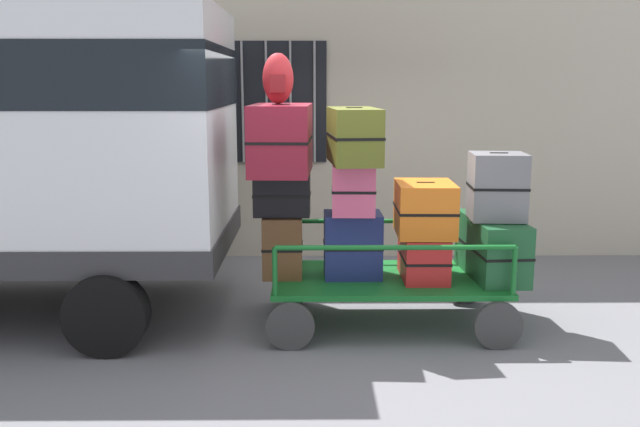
# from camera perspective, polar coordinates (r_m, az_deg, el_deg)

# --- Properties ---
(ground_plane) EXTENTS (40.00, 40.00, 0.00)m
(ground_plane) POSITION_cam_1_polar(r_m,az_deg,el_deg) (6.53, 1.49, -9.12)
(ground_plane) COLOR slate
(building_wall) EXTENTS (12.00, 0.38, 5.00)m
(building_wall) POSITION_cam_1_polar(r_m,az_deg,el_deg) (8.76, 0.93, 12.66)
(building_wall) COLOR #BCB29E
(building_wall) RESTS_ON ground
(luggage_cart) EXTENTS (2.19, 1.28, 0.47)m
(luggage_cart) POSITION_cam_1_polar(r_m,az_deg,el_deg) (6.38, 5.69, -6.03)
(luggage_cart) COLOR #146023
(luggage_cart) RESTS_ON ground
(cart_railing) EXTENTS (2.07, 1.14, 0.44)m
(cart_railing) POSITION_cam_1_polar(r_m,az_deg,el_deg) (6.26, 5.76, -2.20)
(cart_railing) COLOR #146023
(cart_railing) RESTS_ON luggage_cart
(suitcase_left_bottom) EXTENTS (0.37, 0.39, 0.58)m
(suitcase_left_bottom) POSITION_cam_1_polar(r_m,az_deg,el_deg) (6.28, -3.18, -2.77)
(suitcase_left_bottom) COLOR brown
(suitcase_left_bottom) RESTS_ON luggage_cart
(suitcase_left_middle) EXTENTS (0.53, 0.29, 0.40)m
(suitcase_left_middle) POSITION_cam_1_polar(r_m,az_deg,el_deg) (6.18, -3.22, 1.60)
(suitcase_left_middle) COLOR black
(suitcase_left_middle) RESTS_ON suitcase_left_bottom
(suitcase_left_top) EXTENTS (0.57, 1.00, 0.62)m
(suitcase_left_top) POSITION_cam_1_polar(r_m,az_deg,el_deg) (6.11, -3.28, 6.30)
(suitcase_left_top) COLOR maroon
(suitcase_left_top) RESTS_ON suitcase_left_middle
(suitcase_midleft_bottom) EXTENTS (0.54, 0.42, 0.61)m
(suitcase_midleft_bottom) POSITION_cam_1_polar(r_m,az_deg,el_deg) (6.27, 2.77, -2.65)
(suitcase_midleft_bottom) COLOR navy
(suitcase_midleft_bottom) RESTS_ON luggage_cart
(suitcase_midleft_middle) EXTENTS (0.41, 0.54, 0.46)m
(suitcase_midleft_middle) POSITION_cam_1_polar(r_m,az_deg,el_deg) (6.14, 2.83, 2.13)
(suitcase_midleft_middle) COLOR #CC4C72
(suitcase_midleft_middle) RESTS_ON suitcase_midleft_bottom
(suitcase_midleft_top) EXTENTS (0.49, 0.86, 0.50)m
(suitcase_midleft_top) POSITION_cam_1_polar(r_m,az_deg,el_deg) (6.07, 2.88, 6.58)
(suitcase_midleft_top) COLOR #4C5119
(suitcase_midleft_top) RESTS_ON suitcase_midleft_middle
(suitcase_center_bottom) EXTENTS (0.41, 0.65, 0.41)m
(suitcase_center_bottom) POSITION_cam_1_polar(r_m,az_deg,el_deg) (6.30, 8.72, -3.59)
(suitcase_center_bottom) COLOR #B21E1E
(suitcase_center_bottom) RESTS_ON luggage_cart
(suitcase_center_middle) EXTENTS (0.54, 0.67, 0.48)m
(suitcase_center_middle) POSITION_cam_1_polar(r_m,az_deg,el_deg) (6.21, 8.84, 0.42)
(suitcase_center_middle) COLOR orange
(suitcase_center_middle) RESTS_ON suitcase_center_bottom
(suitcase_midright_bottom) EXTENTS (0.50, 1.03, 0.55)m
(suitcase_midright_bottom) POSITION_cam_1_polar(r_m,az_deg,el_deg) (6.49, 14.32, -2.75)
(suitcase_midright_bottom) COLOR #194C28
(suitcase_midright_bottom) RESTS_ON luggage_cart
(suitcase_midright_middle) EXTENTS (0.52, 0.47, 0.61)m
(suitcase_midright_middle) POSITION_cam_1_polar(r_m,az_deg,el_deg) (6.31, 14.73, 2.23)
(suitcase_midright_middle) COLOR slate
(suitcase_midright_middle) RESTS_ON suitcase_midright_bottom
(backpack) EXTENTS (0.27, 0.22, 0.44)m
(backpack) POSITION_cam_1_polar(r_m,az_deg,el_deg) (6.05, -3.57, 11.29)
(backpack) COLOR maroon
(backpack) RESTS_ON suitcase_left_top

